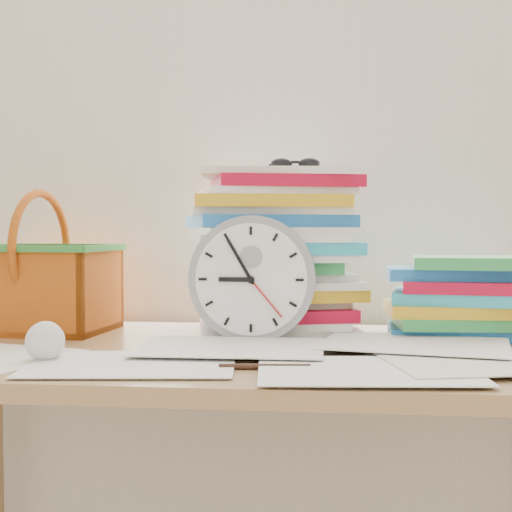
# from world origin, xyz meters

# --- Properties ---
(curtain) EXTENTS (2.40, 0.01, 2.50)m
(curtain) POSITION_xyz_m (0.00, 1.98, 1.30)
(curtain) COLOR white
(curtain) RESTS_ON room_shell
(desk) EXTENTS (1.40, 0.70, 0.75)m
(desk) POSITION_xyz_m (0.00, 1.60, 0.68)
(desk) COLOR #977246
(desk) RESTS_ON ground
(paper_stack) EXTENTS (0.40, 0.36, 0.35)m
(paper_stack) POSITION_xyz_m (0.03, 1.83, 0.92)
(paper_stack) COLOR white
(paper_stack) RESTS_ON desk
(clock) EXTENTS (0.25, 0.05, 0.25)m
(clock) POSITION_xyz_m (0.00, 1.68, 0.87)
(clock) COLOR gray
(clock) RESTS_ON desk
(sunglasses) EXTENTS (0.12, 0.11, 0.03)m
(sunglasses) POSITION_xyz_m (0.08, 1.81, 1.11)
(sunglasses) COLOR black
(sunglasses) RESTS_ON paper_stack
(book_stack) EXTENTS (0.28, 0.22, 0.17)m
(book_stack) POSITION_xyz_m (0.42, 1.76, 0.83)
(book_stack) COLOR white
(book_stack) RESTS_ON desk
(basket) EXTENTS (0.32, 0.26, 0.30)m
(basket) POSITION_xyz_m (-0.47, 1.77, 0.90)
(basket) COLOR #D06114
(basket) RESTS_ON desk
(crumpled_ball) EXTENTS (0.07, 0.07, 0.07)m
(crumpled_ball) POSITION_xyz_m (-0.32, 1.43, 0.78)
(crumpled_ball) COLOR white
(crumpled_ball) RESTS_ON desk
(pen) EXTENTS (0.14, 0.02, 0.01)m
(pen) POSITION_xyz_m (0.05, 1.39, 0.75)
(pen) COLOR black
(pen) RESTS_ON desk
(scattered_papers) EXTENTS (1.26, 0.42, 0.02)m
(scattered_papers) POSITION_xyz_m (0.00, 1.60, 0.76)
(scattered_papers) COLOR white
(scattered_papers) RESTS_ON desk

